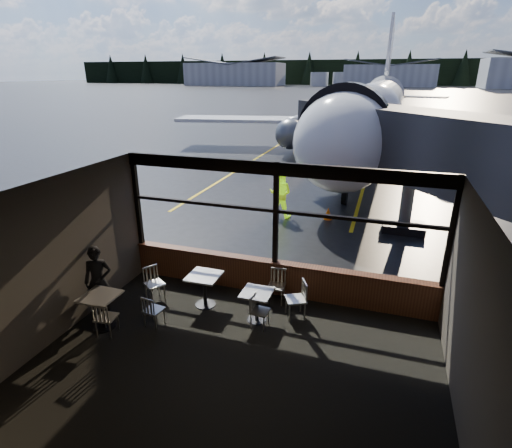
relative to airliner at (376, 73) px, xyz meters
The scene contains 32 objects.
ground_plane 99.73m from the airliner, 90.69° to the left, with size 520.00×520.00×0.00m, color black.
carpet_floor 24.08m from the airliner, 92.93° to the right, with size 8.00×6.00×0.01m, color black.
ceiling 23.54m from the airliner, 92.93° to the right, with size 8.00×6.00×0.04m, color #38332D.
wall_left 24.28m from the airliner, 102.51° to the right, with size 0.04×6.00×3.50m, color #4F483F.
wall_right 23.89m from the airliner, 83.18° to the right, with size 0.04×6.00×3.50m, color #4F483F.
wall_back 26.72m from the airliner, 92.60° to the right, with size 8.00×0.04×3.50m, color #4F483F.
window_sill 21.07m from the airliner, 93.36° to the right, with size 8.00×0.28×0.90m, color #532A19.
window_header 20.57m from the airliner, 93.36° to the right, with size 8.00×0.18×0.30m, color black.
mullion_left 21.32m from the airliner, 104.15° to the right, with size 0.12×0.12×2.60m, color black.
mullion_centre 20.72m from the airliner, 93.36° to the right, with size 0.12×0.12×2.60m, color black.
mullion_right 20.87m from the airliner, 82.33° to the right, with size 0.12×0.12×2.60m, color black.
window_transom 20.71m from the airliner, 93.36° to the right, with size 8.00×0.10×0.08m, color black.
airliner is the anchor object (origin of this frame).
jet_bridge 15.44m from the airliner, 80.86° to the right, with size 8.86×10.83×4.72m, color #2E2E31, non-canonical shape.
cafe_table_near 22.37m from the airliner, 93.32° to the right, with size 0.69×0.69×0.76m, color #A39E96, non-canonical shape.
cafe_table_mid 22.28m from the airliner, 97.11° to the right, with size 0.77×0.77×0.85m, color #AAA49C, non-canonical shape.
cafe_table_left 24.08m from the airliner, 101.01° to the right, with size 0.76×0.76×0.84m, color #A7A199, non-canonical shape.
chair_near_e 21.92m from the airliner, 91.17° to the right, with size 0.51×0.51×0.94m, color #B5AFA4, non-canonical shape.
chair_near_w 22.58m from the airliner, 92.89° to the right, with size 0.44×0.44×0.81m, color #AEA99D, non-canonical shape.
chair_near_n 21.45m from the airliner, 92.86° to the right, with size 0.48×0.48×0.88m, color #B7B2A5, non-canonical shape.
chair_mid_s 23.49m from the airliner, 98.59° to the right, with size 0.44×0.44×0.81m, color #A9A598, non-canonical shape.
chair_mid_w 22.62m from the airliner, 100.47° to the right, with size 0.49×0.49×0.90m, color #B4AFA2, non-canonical shape.
chair_left_s 24.21m from the airliner, 100.31° to the right, with size 0.47×0.47×0.86m, color beige, non-canonical shape.
passenger 23.60m from the airliner, 102.22° to the right, with size 0.64×0.42×1.74m, color black.
ground_crew 15.41m from the airliner, 100.30° to the right, with size 0.92×0.72×1.90m, color #BFF219.
cone_nose 15.18m from the airliner, 92.90° to the right, with size 0.35×0.35×0.48m, color #E94F07.
hangar_left 174.74m from the airliner, 114.05° to the left, with size 45.00×18.00×11.00m, color silver, non-canonical shape.
hangar_mid 164.58m from the airliner, 90.42° to the left, with size 38.00×15.00×10.00m, color silver, non-canonical shape.
fuel_tank_a 164.57m from the airliner, 100.93° to the left, with size 8.00×8.00×6.00m, color silver.
fuel_tank_b 162.97m from the airliner, 97.47° to the left, with size 8.00×8.00×6.00m, color silver.
fuel_tank_c 161.98m from the airliner, 93.97° to the left, with size 8.00×8.00×6.00m, color silver.
treeline 189.58m from the airliner, 90.36° to the left, with size 360.00×3.00×12.00m, color black.
Camera 1 is at (2.41, -8.93, 5.45)m, focal length 28.00 mm.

